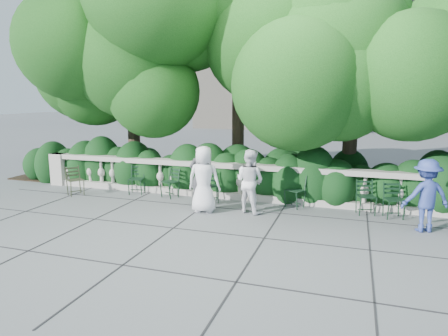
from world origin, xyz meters
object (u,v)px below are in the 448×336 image
(chair_b, at_px, (135,195))
(person_woman_grey, at_px, (201,176))
(chair_d, at_px, (211,204))
(chair_c, at_px, (291,208))
(chair_a, at_px, (166,198))
(chair_f, at_px, (367,216))
(person_businessman, at_px, (204,179))
(person_casual_man, at_px, (250,181))
(chair_e, at_px, (395,220))
(person_older_blue, at_px, (426,196))
(chair_weathered, at_px, (78,196))

(chair_b, distance_m, person_woman_grey, 2.39)
(chair_b, bearing_deg, chair_d, -18.60)
(chair_c, bearing_deg, chair_b, -152.87)
(chair_a, bearing_deg, chair_c, 23.07)
(chair_a, distance_m, chair_f, 5.27)
(chair_d, bearing_deg, chair_f, -24.99)
(person_businessman, relative_size, person_casual_man, 1.05)
(chair_e, distance_m, person_casual_man, 3.47)
(person_woman_grey, height_order, person_older_blue, person_woman_grey)
(chair_e, height_order, person_businessman, person_businessman)
(chair_e, bearing_deg, person_woman_grey, 168.13)
(chair_d, height_order, chair_f, same)
(chair_d, height_order, person_woman_grey, person_woman_grey)
(chair_d, distance_m, chair_weathered, 3.91)
(person_woman_grey, xyz_separation_m, person_casual_man, (1.32, -0.13, -0.01))
(chair_e, relative_size, person_woman_grey, 0.53)
(chair_e, bearing_deg, person_businessman, 174.16)
(chair_e, xyz_separation_m, person_businessman, (-4.42, -0.77, 0.82))
(chair_c, bearing_deg, chair_weathered, -147.01)
(chair_b, distance_m, chair_d, 2.39)
(person_casual_man, bearing_deg, person_businessman, 37.70)
(chair_b, bearing_deg, chair_e, -15.70)
(person_casual_man, bearing_deg, chair_a, 8.48)
(chair_a, relative_size, person_woman_grey, 0.53)
(chair_e, height_order, person_casual_man, person_casual_man)
(chair_d, xyz_separation_m, person_businessman, (0.08, -0.75, 0.82))
(chair_b, relative_size, chair_weathered, 1.00)
(chair_a, relative_size, person_older_blue, 0.54)
(chair_b, bearing_deg, chair_c, -14.03)
(chair_d, bearing_deg, chair_e, -26.43)
(chair_c, height_order, chair_d, same)
(chair_b, height_order, person_woman_grey, person_woman_grey)
(chair_c, xyz_separation_m, person_businessman, (-2.00, -0.95, 0.82))
(chair_e, height_order, chair_weathered, same)
(person_woman_grey, bearing_deg, chair_d, -138.56)
(chair_c, bearing_deg, chair_f, 23.89)
(person_woman_grey, distance_m, person_casual_man, 1.33)
(chair_weathered, height_order, person_businessman, person_businessman)
(chair_c, bearing_deg, person_older_blue, 10.98)
(person_businessman, bearing_deg, chair_f, -172.45)
(chair_e, distance_m, chair_f, 0.62)
(chair_d, bearing_deg, chair_c, -21.04)
(chair_e, xyz_separation_m, person_woman_grey, (-4.67, -0.31, 0.79))
(chair_f, relative_size, person_casual_man, 0.54)
(person_woman_grey, bearing_deg, person_businessman, 101.74)
(chair_weathered, bearing_deg, chair_b, -33.26)
(chair_a, distance_m, person_woman_grey, 1.50)
(chair_a, xyz_separation_m, person_older_blue, (6.36, -0.74, 0.77))
(chair_b, height_order, person_casual_man, person_casual_man)
(chair_a, height_order, person_older_blue, person_older_blue)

